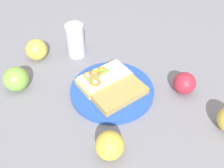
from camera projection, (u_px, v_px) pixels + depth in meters
ground_plane at (112, 92)px, 0.82m from camera, size 2.00×2.00×0.00m
plate at (112, 90)px, 0.81m from camera, size 0.26×0.26×0.01m
sandwich at (104, 78)px, 0.82m from camera, size 0.16×0.19×0.05m
bread_slice_side at (120, 94)px, 0.77m from camera, size 0.15×0.18×0.02m
apple_1 at (16, 79)px, 0.80m from camera, size 0.08×0.08×0.08m
apple_2 at (110, 145)px, 0.63m from camera, size 0.10×0.10×0.07m
apple_3 at (184, 83)px, 0.79m from camera, size 0.09×0.09×0.07m
apple_4 at (37, 50)px, 0.91m from camera, size 0.10×0.10×0.08m
drinking_glass at (75, 40)px, 0.91m from camera, size 0.06×0.06×0.12m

